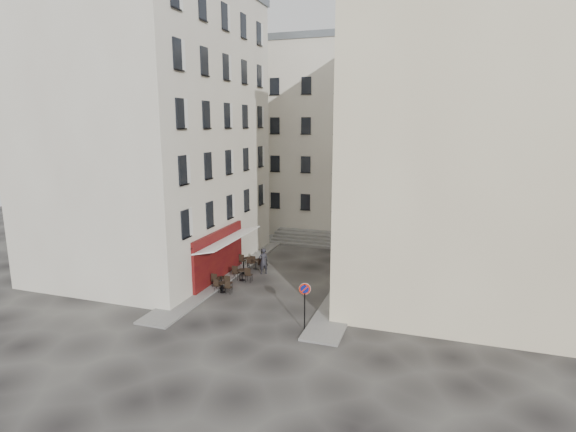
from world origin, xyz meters
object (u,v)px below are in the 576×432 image
at_px(bistro_table_a, 223,286).
at_px(pedestrian, 263,261).
at_px(bistro_table_b, 222,282).
at_px(no_parking_sign, 305,297).

height_order(bistro_table_a, pedestrian, pedestrian).
height_order(bistro_table_b, pedestrian, pedestrian).
xyz_separation_m(bistro_table_a, bistro_table_b, (-0.36, 0.57, 0.07)).
relative_size(bistro_table_a, bistro_table_b, 0.87).
xyz_separation_m(no_parking_sign, pedestrian, (-5.41, 7.86, -0.89)).
relative_size(no_parking_sign, pedestrian, 1.37).
bearing_deg(bistro_table_a, pedestrian, 76.07).
bearing_deg(pedestrian, bistro_table_a, 33.86).
distance_m(no_parking_sign, pedestrian, 9.58).
distance_m(bistro_table_a, pedestrian, 4.48).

